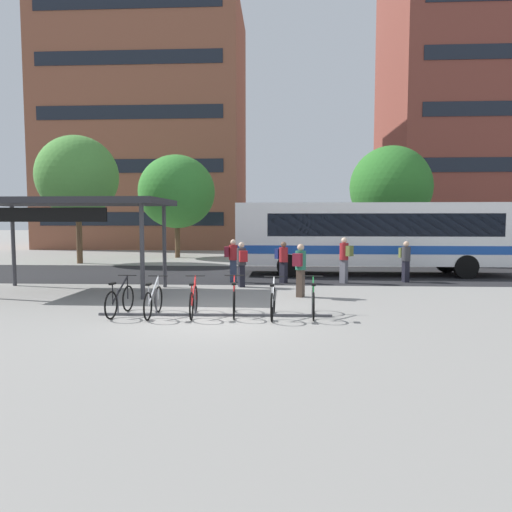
{
  "coord_description": "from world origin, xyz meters",
  "views": [
    {
      "loc": [
        1.66,
        -11.26,
        2.45
      ],
      "look_at": [
        0.88,
        4.4,
        1.23
      ],
      "focal_mm": 32.21,
      "sensor_mm": 36.0,
      "label": 1
    }
  ],
  "objects_px": {
    "parked_bicycle_red_3": "(234,301)",
    "commuter_navy_pack_4": "(283,259)",
    "parked_bicycle_green_5": "(313,302)",
    "commuter_red_pack_3": "(242,261)",
    "commuter_olive_pack_0": "(405,259)",
    "parked_bicycle_white_4": "(273,302)",
    "city_bus": "(370,235)",
    "transit_shelter": "(70,204)",
    "parked_bicycle_red_2": "(194,301)",
    "commuter_maroon_pack_1": "(300,266)",
    "commuter_maroon_pack_5": "(232,258)",
    "commuter_olive_pack_2": "(345,257)",
    "street_tree_2": "(391,187)",
    "parked_bicycle_black_0": "(120,301)",
    "parked_bicycle_silver_1": "(153,301)",
    "street_tree_0": "(177,192)",
    "street_tree_1": "(77,176)"
  },
  "relations": [
    {
      "from": "parked_bicycle_red_3",
      "to": "commuter_navy_pack_4",
      "type": "relative_size",
      "value": 1.06
    },
    {
      "from": "parked_bicycle_green_5",
      "to": "commuter_red_pack_3",
      "type": "xyz_separation_m",
      "value": [
        -2.24,
        5.09,
        0.56
      ]
    },
    {
      "from": "parked_bicycle_green_5",
      "to": "commuter_olive_pack_0",
      "type": "relative_size",
      "value": 1.06
    },
    {
      "from": "commuter_red_pack_3",
      "to": "commuter_navy_pack_4",
      "type": "relative_size",
      "value": 1.02
    },
    {
      "from": "parked_bicycle_white_4",
      "to": "city_bus",
      "type": "bearing_deg",
      "value": -22.24
    },
    {
      "from": "parked_bicycle_red_3",
      "to": "transit_shelter",
      "type": "distance_m",
      "value": 7.4
    },
    {
      "from": "parked_bicycle_red_2",
      "to": "commuter_navy_pack_4",
      "type": "distance_m",
      "value": 6.8
    },
    {
      "from": "commuter_maroon_pack_1",
      "to": "commuter_maroon_pack_5",
      "type": "xyz_separation_m",
      "value": [
        -2.51,
        3.35,
        0.0
      ]
    },
    {
      "from": "parked_bicycle_white_4",
      "to": "commuter_olive_pack_2",
      "type": "relative_size",
      "value": 0.96
    },
    {
      "from": "commuter_olive_pack_0",
      "to": "parked_bicycle_white_4",
      "type": "bearing_deg",
      "value": -50.38
    },
    {
      "from": "parked_bicycle_green_5",
      "to": "city_bus",
      "type": "bearing_deg",
      "value": -15.87
    },
    {
      "from": "commuter_olive_pack_2",
      "to": "street_tree_2",
      "type": "relative_size",
      "value": 0.26
    },
    {
      "from": "parked_bicycle_green_5",
      "to": "commuter_navy_pack_4",
      "type": "height_order",
      "value": "commuter_navy_pack_4"
    },
    {
      "from": "city_bus",
      "to": "parked_bicycle_green_5",
      "type": "bearing_deg",
      "value": 71.46
    },
    {
      "from": "parked_bicycle_black_0",
      "to": "commuter_maroon_pack_1",
      "type": "bearing_deg",
      "value": -52.28
    },
    {
      "from": "parked_bicycle_green_5",
      "to": "parked_bicycle_silver_1",
      "type": "bearing_deg",
      "value": 95.77
    },
    {
      "from": "city_bus",
      "to": "parked_bicycle_red_2",
      "type": "relative_size",
      "value": 7.0
    },
    {
      "from": "city_bus",
      "to": "street_tree_0",
      "type": "relative_size",
      "value": 1.8
    },
    {
      "from": "commuter_olive_pack_2",
      "to": "city_bus",
      "type": "bearing_deg",
      "value": -74.77
    },
    {
      "from": "commuter_maroon_pack_1",
      "to": "transit_shelter",
      "type": "bearing_deg",
      "value": 110.08
    },
    {
      "from": "parked_bicycle_black_0",
      "to": "parked_bicycle_red_2",
      "type": "bearing_deg",
      "value": -85.27
    },
    {
      "from": "parked_bicycle_white_4",
      "to": "commuter_olive_pack_0",
      "type": "bearing_deg",
      "value": -34.53
    },
    {
      "from": "parked_bicycle_green_5",
      "to": "street_tree_2",
      "type": "bearing_deg",
      "value": -16.32
    },
    {
      "from": "commuter_maroon_pack_5",
      "to": "parked_bicycle_black_0",
      "type": "bearing_deg",
      "value": -114.15
    },
    {
      "from": "city_bus",
      "to": "commuter_olive_pack_0",
      "type": "xyz_separation_m",
      "value": [
        0.93,
        -2.4,
        -0.84
      ]
    },
    {
      "from": "parked_bicycle_red_3",
      "to": "parked_bicycle_green_5",
      "type": "height_order",
      "value": "same"
    },
    {
      "from": "parked_bicycle_red_3",
      "to": "parked_bicycle_silver_1",
      "type": "bearing_deg",
      "value": 91.04
    },
    {
      "from": "commuter_red_pack_3",
      "to": "parked_bicycle_white_4",
      "type": "bearing_deg",
      "value": 173.68
    },
    {
      "from": "street_tree_0",
      "to": "commuter_olive_pack_2",
      "type": "bearing_deg",
      "value": -52.3
    },
    {
      "from": "parked_bicycle_red_3",
      "to": "parked_bicycle_white_4",
      "type": "relative_size",
      "value": 1.0
    },
    {
      "from": "commuter_maroon_pack_5",
      "to": "parked_bicycle_silver_1",
      "type": "bearing_deg",
      "value": -106.56
    },
    {
      "from": "commuter_olive_pack_0",
      "to": "commuter_maroon_pack_5",
      "type": "relative_size",
      "value": 0.96
    },
    {
      "from": "transit_shelter",
      "to": "commuter_navy_pack_4",
      "type": "xyz_separation_m",
      "value": [
        7.22,
        2.63,
        -2.05
      ]
    },
    {
      "from": "commuter_maroon_pack_1",
      "to": "commuter_red_pack_3",
      "type": "relative_size",
      "value": 1.03
    },
    {
      "from": "parked_bicycle_red_3",
      "to": "street_tree_1",
      "type": "relative_size",
      "value": 0.24
    },
    {
      "from": "city_bus",
      "to": "commuter_olive_pack_2",
      "type": "distance_m",
      "value": 3.33
    },
    {
      "from": "commuter_maroon_pack_1",
      "to": "commuter_navy_pack_4",
      "type": "bearing_deg",
      "value": 34.04
    },
    {
      "from": "city_bus",
      "to": "commuter_maroon_pack_1",
      "type": "distance_m",
      "value": 7.12
    },
    {
      "from": "commuter_maroon_pack_1",
      "to": "street_tree_1",
      "type": "bearing_deg",
      "value": 72.73
    },
    {
      "from": "commuter_olive_pack_2",
      "to": "street_tree_1",
      "type": "xyz_separation_m",
      "value": [
        -13.88,
        7.59,
        3.88
      ]
    },
    {
      "from": "transit_shelter",
      "to": "commuter_olive_pack_2",
      "type": "bearing_deg",
      "value": 16.49
    },
    {
      "from": "parked_bicycle_white_4",
      "to": "parked_bicycle_red_3",
      "type": "bearing_deg",
      "value": 81.16
    },
    {
      "from": "city_bus",
      "to": "commuter_red_pack_3",
      "type": "distance_m",
      "value": 6.85
    },
    {
      "from": "parked_bicycle_white_4",
      "to": "street_tree_2",
      "type": "relative_size",
      "value": 0.26
    },
    {
      "from": "city_bus",
      "to": "transit_shelter",
      "type": "xyz_separation_m",
      "value": [
        -11.15,
        -5.53,
        1.21
      ]
    },
    {
      "from": "city_bus",
      "to": "commuter_red_pack_3",
      "type": "height_order",
      "value": "city_bus"
    },
    {
      "from": "commuter_olive_pack_2",
      "to": "street_tree_2",
      "type": "distance_m",
      "value": 10.72
    },
    {
      "from": "commuter_maroon_pack_1",
      "to": "street_tree_0",
      "type": "bearing_deg",
      "value": 50.72
    },
    {
      "from": "parked_bicycle_black_0",
      "to": "parked_bicycle_green_5",
      "type": "xyz_separation_m",
      "value": [
        4.97,
        0.09,
        0.0
      ]
    },
    {
      "from": "parked_bicycle_red_2",
      "to": "street_tree_2",
      "type": "distance_m",
      "value": 18.45
    }
  ]
}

